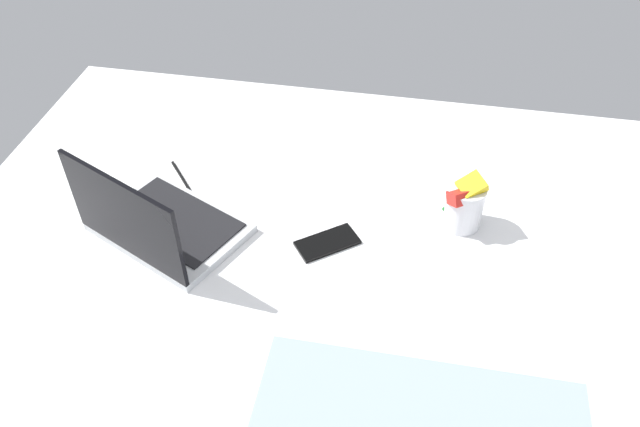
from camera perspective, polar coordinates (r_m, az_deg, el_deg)
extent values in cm
cube|color=white|center=(146.67, 0.82, -6.94)|extent=(180.00, 140.00, 18.00)
cube|color=#B7BABC|center=(150.54, -13.26, -1.22)|extent=(39.64, 34.83, 2.00)
cube|color=black|center=(150.39, -12.93, -0.58)|extent=(33.47, 27.70, 0.40)
cube|color=black|center=(138.31, -17.22, -0.37)|extent=(30.30, 14.92, 21.00)
cylinder|color=silver|center=(148.85, 12.76, 0.65)|extent=(9.00, 9.00, 11.00)
cube|color=orange|center=(151.82, 12.44, 0.47)|extent=(6.29, 6.15, 5.12)
cube|color=#268C33|center=(149.09, 12.38, 0.46)|extent=(7.87, 5.68, 6.93)
cube|color=yellow|center=(148.36, 12.59, 1.07)|extent=(5.49, 6.17, 5.45)
cube|color=orange|center=(147.15, 12.75, 1.53)|extent=(6.72, 7.34, 5.39)
cube|color=red|center=(144.28, 12.59, 1.51)|extent=(7.25, 7.05, 4.36)
cube|color=yellow|center=(144.78, 13.46, 2.41)|extent=(7.81, 7.48, 5.57)
cube|color=black|center=(143.89, 0.66, -2.63)|extent=(15.27, 13.87, 0.80)
cube|color=black|center=(163.76, -12.13, 2.91)|extent=(11.26, 13.51, 0.60)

